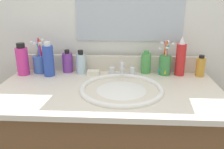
# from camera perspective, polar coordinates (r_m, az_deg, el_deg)

# --- Properties ---
(countertop) EXTENTS (1.08, 0.57, 0.02)m
(countertop) POSITION_cam_1_polar(r_m,az_deg,el_deg) (1.15, -0.97, -3.86)
(countertop) COLOR beige
(countertop) RESTS_ON vanity_cabinet
(backsplash) EXTENTS (1.08, 0.02, 0.09)m
(backsplash) POSITION_cam_1_polar(r_m,az_deg,el_deg) (1.38, -0.19, 2.70)
(backsplash) COLOR beige
(backsplash) RESTS_ON countertop
(back_wall) EXTENTS (2.18, 0.04, 1.30)m
(back_wall) POSITION_cam_1_polar(r_m,az_deg,el_deg) (1.49, -0.05, -2.16)
(back_wall) COLOR silver
(back_wall) RESTS_ON ground_plane
(sink_basin) EXTENTS (0.40, 0.40, 0.11)m
(sink_basin) POSITION_cam_1_polar(r_m,az_deg,el_deg) (1.14, 2.24, -5.08)
(sink_basin) COLOR white
(sink_basin) RESTS_ON countertop
(faucet) EXTENTS (0.16, 0.10, 0.08)m
(faucet) POSITION_cam_1_polar(r_m,az_deg,el_deg) (1.30, 2.43, 0.76)
(faucet) COLOR silver
(faucet) RESTS_ON countertop
(bottle_spray_red) EXTENTS (0.05, 0.05, 0.22)m
(bottle_spray_red) POSITION_cam_1_polar(r_m,az_deg,el_deg) (1.35, 16.01, 3.75)
(bottle_spray_red) COLOR red
(bottle_spray_red) RESTS_ON countertop
(bottle_gel_clear) EXTENTS (0.05, 0.05, 0.13)m
(bottle_gel_clear) POSITION_cam_1_polar(r_m,az_deg,el_deg) (1.35, -7.41, 2.70)
(bottle_gel_clear) COLOR silver
(bottle_gel_clear) RESTS_ON countertop
(bottle_shampoo_blue) EXTENTS (0.06, 0.06, 0.19)m
(bottle_shampoo_blue) POSITION_cam_1_polar(r_m,az_deg,el_deg) (1.33, -14.89, 3.29)
(bottle_shampoo_blue) COLOR #2D4CB2
(bottle_shampoo_blue) RESTS_ON countertop
(bottle_soap_pink) EXTENTS (0.07, 0.07, 0.18)m
(bottle_soap_pink) POSITION_cam_1_polar(r_m,az_deg,el_deg) (1.40, -20.56, 3.21)
(bottle_soap_pink) COLOR #D8338C
(bottle_soap_pink) RESTS_ON countertop
(bottle_oil_amber) EXTENTS (0.05, 0.05, 0.12)m
(bottle_oil_amber) POSITION_cam_1_polar(r_m,az_deg,el_deg) (1.38, 20.32, 1.78)
(bottle_oil_amber) COLOR gold
(bottle_oil_amber) RESTS_ON countertop
(bottle_toner_green) EXTENTS (0.05, 0.05, 0.13)m
(bottle_toner_green) POSITION_cam_1_polar(r_m,az_deg,el_deg) (1.35, 8.08, 2.76)
(bottle_toner_green) COLOR #4C9E4C
(bottle_toner_green) RESTS_ON countertop
(bottle_cream_purple) EXTENTS (0.06, 0.06, 0.13)m
(bottle_cream_purple) POSITION_cam_1_polar(r_m,az_deg,el_deg) (1.39, -10.52, 2.90)
(bottle_cream_purple) COLOR #7A3899
(bottle_cream_purple) RESTS_ON countertop
(cup_blue_plastic) EXTENTS (0.09, 0.09, 0.20)m
(cup_blue_plastic) POSITION_cam_1_polar(r_m,az_deg,el_deg) (1.41, -16.71, 2.67)
(cup_blue_plastic) COLOR #3F66B7
(cup_blue_plastic) RESTS_ON countertop
(cup_green) EXTENTS (0.08, 0.09, 0.19)m
(cup_green) POSITION_cam_1_polar(r_m,az_deg,el_deg) (1.35, 12.51, 2.55)
(cup_green) COLOR #3F8C47
(cup_green) RESTS_ON countertop
(soap_bar) EXTENTS (0.06, 0.04, 0.02)m
(soap_bar) POSITION_cam_1_polar(r_m,az_deg,el_deg) (1.33, -4.46, 0.45)
(soap_bar) COLOR white
(soap_bar) RESTS_ON countertop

